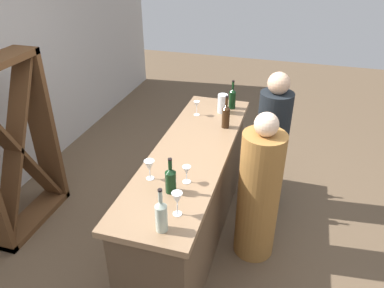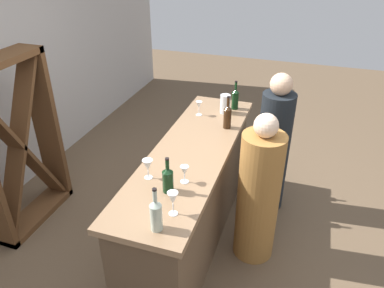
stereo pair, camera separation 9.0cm
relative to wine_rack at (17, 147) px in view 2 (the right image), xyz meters
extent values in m
plane|color=brown|center=(0.23, -1.65, -0.85)|extent=(12.00, 12.00, 0.00)
cube|color=brown|center=(0.23, -1.65, -0.37)|extent=(2.18, 0.54, 0.95)
cube|color=#8C6B4C|center=(0.23, -1.65, 0.12)|extent=(2.26, 0.62, 0.05)
cube|color=brown|center=(0.43, 0.00, 0.00)|extent=(0.06, 0.28, 1.69)
cube|color=brown|center=(0.00, 0.00, -0.82)|extent=(0.92, 0.28, 0.06)
cube|color=brown|center=(0.00, 0.00, 0.00)|extent=(0.83, 0.20, 1.59)
cube|color=brown|center=(0.00, 0.00, 0.00)|extent=(0.83, 0.20, 1.59)
cylinder|color=#B7C6B2|center=(-0.75, -1.75, 0.24)|extent=(0.08, 0.08, 0.18)
cone|color=#B7C6B2|center=(-0.75, -1.75, 0.35)|extent=(0.08, 0.08, 0.04)
cylinder|color=#B7C6B2|center=(-0.75, -1.75, 0.41)|extent=(0.03, 0.03, 0.08)
cylinder|color=black|center=(-0.75, -1.75, 0.45)|extent=(0.03, 0.03, 0.01)
cylinder|color=black|center=(-0.37, -1.67, 0.23)|extent=(0.08, 0.08, 0.16)
cone|color=black|center=(-0.37, -1.67, 0.33)|extent=(0.08, 0.08, 0.03)
cylinder|color=black|center=(-0.37, -1.67, 0.38)|extent=(0.03, 0.03, 0.07)
cylinder|color=black|center=(-0.37, -1.67, 0.42)|extent=(0.03, 0.03, 0.01)
cylinder|color=#331E0F|center=(0.71, -1.84, 0.24)|extent=(0.07, 0.07, 0.19)
cone|color=#331E0F|center=(0.71, -1.84, 0.36)|extent=(0.07, 0.07, 0.04)
cylinder|color=#331E0F|center=(0.71, -1.84, 0.41)|extent=(0.03, 0.03, 0.08)
cylinder|color=black|center=(0.71, -1.84, 0.46)|extent=(0.03, 0.03, 0.01)
cylinder|color=black|center=(1.16, -1.81, 0.24)|extent=(0.07, 0.07, 0.18)
cone|color=black|center=(1.16, -1.81, 0.35)|extent=(0.07, 0.07, 0.03)
cylinder|color=black|center=(1.16, -1.81, 0.40)|extent=(0.02, 0.02, 0.08)
cylinder|color=black|center=(1.16, -1.81, 0.45)|extent=(0.03, 0.03, 0.01)
cylinder|color=white|center=(-0.59, -1.79, 0.15)|extent=(0.06, 0.06, 0.00)
cylinder|color=white|center=(-0.59, -1.79, 0.19)|extent=(0.01, 0.01, 0.08)
cone|color=white|center=(-0.59, -1.79, 0.28)|extent=(0.07, 0.07, 0.09)
cylinder|color=white|center=(-0.23, -1.75, 0.15)|extent=(0.06, 0.06, 0.00)
cylinder|color=white|center=(-0.23, -1.75, 0.19)|extent=(0.01, 0.01, 0.06)
cone|color=white|center=(-0.23, -1.75, 0.25)|extent=(0.06, 0.06, 0.07)
cylinder|color=white|center=(0.89, -1.50, 0.15)|extent=(0.06, 0.06, 0.00)
cylinder|color=white|center=(0.89, -1.50, 0.19)|extent=(0.01, 0.01, 0.08)
cone|color=white|center=(0.89, -1.50, 0.26)|extent=(0.06, 0.06, 0.07)
cylinder|color=white|center=(-0.27, -1.47, 0.15)|extent=(0.06, 0.06, 0.00)
cylinder|color=white|center=(-0.27, -1.47, 0.19)|extent=(0.01, 0.01, 0.06)
cone|color=white|center=(-0.27, -1.47, 0.26)|extent=(0.08, 0.08, 0.09)
cylinder|color=silver|center=(1.03, -1.74, 0.25)|extent=(0.10, 0.10, 0.19)
cylinder|color=#9E6B33|center=(0.24, -2.24, -0.23)|extent=(0.46, 0.46, 1.22)
sphere|color=beige|center=(0.24, -2.24, 0.47)|extent=(0.19, 0.19, 0.19)
cylinder|color=black|center=(0.98, -2.27, -0.20)|extent=(0.34, 0.34, 1.29)
sphere|color=#D8AD8C|center=(0.98, -2.27, 0.54)|extent=(0.21, 0.21, 0.21)
camera|label=1|loc=(-2.34, -2.41, 1.75)|focal=34.53mm
camera|label=2|loc=(-2.32, -2.50, 1.75)|focal=34.53mm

